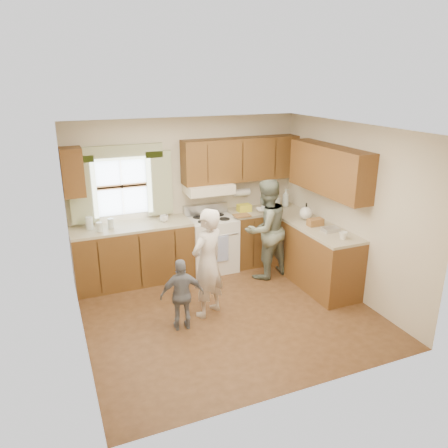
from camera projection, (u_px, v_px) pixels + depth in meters
name	position (u px, v px, depth m)	size (l,w,h in m)	color
room	(229.00, 227.00, 5.64)	(3.80, 3.80, 3.80)	#472B16
kitchen_fixtures	(238.00, 226.00, 6.94)	(3.80, 2.25, 2.15)	#46290F
stove	(211.00, 243.00, 7.26)	(0.76, 0.67, 1.07)	silver
woman_left	(207.00, 263.00, 5.77)	(0.55, 0.36, 1.51)	beige
woman_right	(266.00, 229.00, 6.89)	(0.78, 0.61, 1.61)	#233A26
child	(182.00, 295.00, 5.51)	(0.56, 0.23, 0.96)	slate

